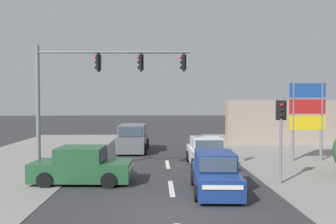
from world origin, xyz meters
TOP-DOWN VIEW (x-y plane):
  - ground_plane at (0.00, 0.00)m, footprint 140.00×140.00m
  - lane_dash_mid at (0.00, 3.00)m, footprint 0.20×2.40m
  - lane_dash_far at (0.00, 8.00)m, footprint 0.20×2.40m
  - traffic_signal_mast at (-3.52, 4.66)m, footprint 6.89×0.54m
  - pedestal_signal_right_kerb at (4.68, 3.58)m, footprint 0.44×0.31m
  - shopping_plaza_sign at (8.23, 8.81)m, footprint 2.10×0.16m
  - shopfront_wall_far at (11.00, 16.00)m, footprint 12.00×1.00m
  - sedan_receding_far at (-3.81, 4.01)m, footprint 4.30×2.03m
  - hatchback_kerbside_parked at (1.68, 2.43)m, footprint 1.92×3.71m
  - suv_oncoming_mid at (-2.29, 12.80)m, footprint 2.14×4.58m
  - sedan_crossing_left at (2.09, 7.51)m, footprint 1.94×4.26m

SIDE VIEW (x-z plane):
  - ground_plane at x=0.00m, z-range 0.00..0.00m
  - lane_dash_mid at x=0.00m, z-range 0.00..0.01m
  - lane_dash_far at x=0.00m, z-range 0.00..0.01m
  - hatchback_kerbside_parked at x=1.68m, z-range -0.06..1.47m
  - sedan_receding_far at x=-3.81m, z-range -0.08..1.48m
  - sedan_crossing_left at x=2.09m, z-range -0.08..1.48m
  - suv_oncoming_mid at x=-2.29m, z-range -0.06..1.83m
  - shopfront_wall_far at x=11.00m, z-range 0.00..3.60m
  - pedestal_signal_right_kerb at x=4.68m, z-range 0.64..4.20m
  - shopping_plaza_sign at x=8.23m, z-range 0.68..5.28m
  - traffic_signal_mast at x=-3.52m, z-range 1.35..7.35m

